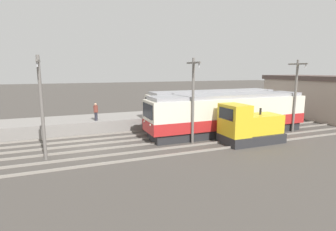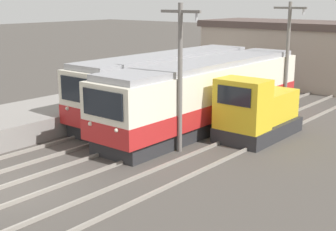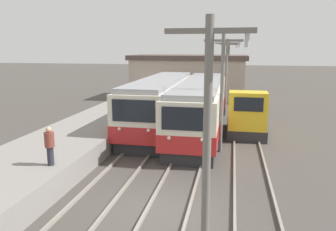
{
  "view_description": "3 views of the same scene",
  "coord_description": "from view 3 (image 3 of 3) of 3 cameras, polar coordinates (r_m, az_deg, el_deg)",
  "views": [
    {
      "loc": [
        18.8,
        -1.69,
        5.43
      ],
      "look_at": [
        -1.15,
        6.36,
        1.71
      ],
      "focal_mm": 28.0,
      "sensor_mm": 36.0,
      "label": 1
    },
    {
      "loc": [
        13.68,
        -8.08,
        6.45
      ],
      "look_at": [
        0.86,
        7.42,
        1.43
      ],
      "focal_mm": 50.0,
      "sensor_mm": 36.0,
      "label": 2
    },
    {
      "loc": [
        2.23,
        -10.27,
        5.6
      ],
      "look_at": [
        -1.3,
        7.6,
        1.82
      ],
      "focal_mm": 35.0,
      "sensor_mm": 36.0,
      "label": 3
    }
  ],
  "objects": [
    {
      "name": "commuter_train_center",
      "position": [
        22.14,
        5.72,
        1.27
      ],
      "size": [
        2.84,
        14.62,
        3.44
      ],
      "color": "#28282B",
      "rests_on": "ground"
    },
    {
      "name": "track_right",
      "position": [
        11.71,
        15.23,
        -16.92
      ],
      "size": [
        1.54,
        60.0,
        0.14
      ],
      "color": "gray",
      "rests_on": "ground"
    },
    {
      "name": "track_left",
      "position": [
        12.63,
        -12.99,
        -14.58
      ],
      "size": [
        1.54,
        60.0,
        0.14
      ],
      "color": "gray",
      "rests_on": "ground"
    },
    {
      "name": "platform_left",
      "position": [
        14.26,
        -26.83,
        -10.51
      ],
      "size": [
        4.5,
        54.0,
        1.03
      ],
      "primitive_type": "cube",
      "color": "gray",
      "rests_on": "ground"
    },
    {
      "name": "catenary_mast_mid",
      "position": [
        17.61,
        9.42,
        4.6
      ],
      "size": [
        2.0,
        0.2,
        6.31
      ],
      "color": "slate",
      "rests_on": "ground"
    },
    {
      "name": "catenary_mast_near",
      "position": [
        7.7,
        6.87,
        -4.46
      ],
      "size": [
        2.0,
        0.2,
        6.31
      ],
      "color": "slate",
      "rests_on": "ground"
    },
    {
      "name": "ground_plane",
      "position": [
        11.91,
        -0.99,
        -16.34
      ],
      "size": [
        200.0,
        200.0,
        0.0
      ],
      "primitive_type": "plane",
      "color": "#47423D"
    },
    {
      "name": "commuter_train_left",
      "position": [
        22.74,
        -1.27,
        1.71
      ],
      "size": [
        2.84,
        12.87,
        3.54
      ],
      "color": "#28282B",
      "rests_on": "ground"
    },
    {
      "name": "catenary_mast_far",
      "position": [
        27.64,
        10.13,
        7.12
      ],
      "size": [
        2.0,
        0.2,
        6.31
      ],
      "color": "slate",
      "rests_on": "ground"
    },
    {
      "name": "track_center",
      "position": [
        11.84,
        -0.0,
        -16.13
      ],
      "size": [
        1.54,
        60.0,
        0.14
      ],
      "color": "gray",
      "rests_on": "ground"
    },
    {
      "name": "catenary_mast_distant",
      "position": [
        37.71,
        10.46,
        8.29
      ],
      "size": [
        2.0,
        0.2,
        6.31
      ],
      "color": "slate",
      "rests_on": "ground"
    },
    {
      "name": "station_building",
      "position": [
        36.73,
        3.64,
        6.75
      ],
      "size": [
        12.6,
        6.3,
        4.81
      ],
      "color": "#AD9E8E",
      "rests_on": "ground"
    },
    {
      "name": "shunting_locomotive",
      "position": [
        21.92,
        13.47,
        -0.17
      ],
      "size": [
        2.4,
        4.74,
        3.0
      ],
      "color": "#28282B",
      "rests_on": "ground"
    },
    {
      "name": "person_on_platform",
      "position": [
        13.7,
        -19.92,
        -4.79
      ],
      "size": [
        0.38,
        0.38,
        1.56
      ],
      "color": "#282833",
      "rests_on": "platform_left"
    }
  ]
}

